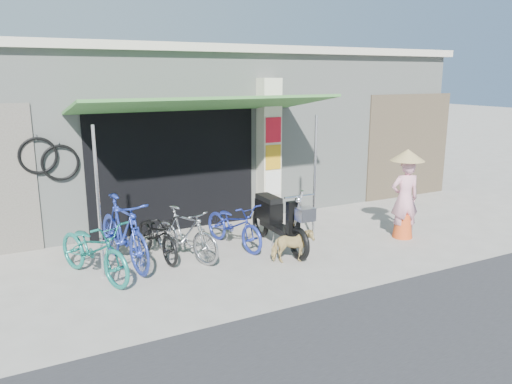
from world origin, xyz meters
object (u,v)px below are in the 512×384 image
street_dog (292,246)px  moped (277,220)px  bike_teal (94,249)px  nun (405,194)px  bike_black (157,235)px  bike_silver (185,234)px  bike_blue (124,232)px  bike_navy (234,224)px

street_dog → moped: bearing=4.3°
bike_teal → nun: 5.68m
street_dog → nun: (2.59, 0.15, 0.56)m
bike_teal → street_dog: bike_teal is taller
bike_teal → nun: bearing=-28.9°
bike_black → nun: (4.50, -1.13, 0.45)m
bike_teal → bike_silver: size_ratio=1.19×
bike_teal → moped: size_ratio=0.91×
bike_blue → moped: bike_blue is taller
bike_teal → street_dog: 3.16m
bike_blue → moped: bearing=-17.0°
bike_blue → bike_black: size_ratio=1.24×
bike_silver → bike_navy: bearing=-12.3°
bike_blue → nun: nun is taller
bike_silver → street_dog: 1.81m
nun → street_dog: bearing=19.3°
bike_navy → moped: moped is taller
bike_navy → street_dog: 1.29m
bike_black → bike_navy: bike_navy is taller
bike_black → bike_blue: bearing=-176.1°
bike_blue → bike_black: bearing=1.9°
bike_blue → moped: (2.67, -0.37, -0.06)m
bike_navy → bike_black: bearing=163.5°
bike_teal → nun: (5.62, -0.69, 0.38)m
bike_silver → moped: size_ratio=0.76×
bike_blue → bike_navy: bike_blue is taller
bike_blue → bike_navy: (1.98, 0.01, -0.16)m
bike_silver → street_dog: bike_silver is taller
bike_navy → nun: 3.30m
bike_blue → bike_black: 0.62m
bike_black → moped: (2.08, -0.49, 0.11)m
bike_silver → bike_navy: 1.03m
bike_blue → bike_black: bike_blue is taller
bike_blue → bike_silver: bike_blue is taller
bike_teal → street_dog: (3.04, -0.84, -0.18)m
street_dog → nun: size_ratio=0.40×
bike_black → bike_navy: 1.40m
bike_teal → bike_black: bike_teal is taller
bike_silver → moped: 1.70m
bike_black → moped: 2.14m
bike_teal → bike_black: (1.12, 0.44, -0.07)m
bike_silver → bike_navy: bike_silver is taller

